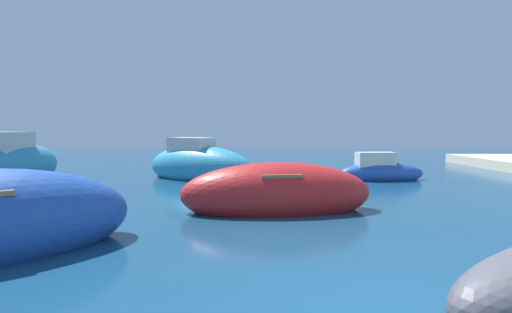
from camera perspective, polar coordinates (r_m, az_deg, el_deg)
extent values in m
ellipsoid|color=teal|center=(16.96, -8.05, -1.50)|extent=(5.39, 4.27, 1.80)
cube|color=beige|center=(17.16, -9.13, 1.51)|extent=(2.09, 1.85, 0.69)
ellipsoid|color=#B21E1E|center=(10.25, 2.96, -5.28)|extent=(5.04, 2.43, 1.60)
cube|color=brown|center=(10.18, 2.97, -2.39)|extent=(1.16, 1.54, 0.08)
ellipsoid|color=teal|center=(19.42, -31.04, -1.21)|extent=(2.30, 5.44, 1.95)
cube|color=beige|center=(19.01, -31.86, 1.71)|extent=(1.32, 2.01, 0.84)
ellipsoid|color=#1E479E|center=(17.19, 17.34, -2.34)|extent=(3.59, 1.46, 0.95)
cube|color=beige|center=(17.03, 16.52, -0.41)|extent=(1.58, 0.81, 0.60)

